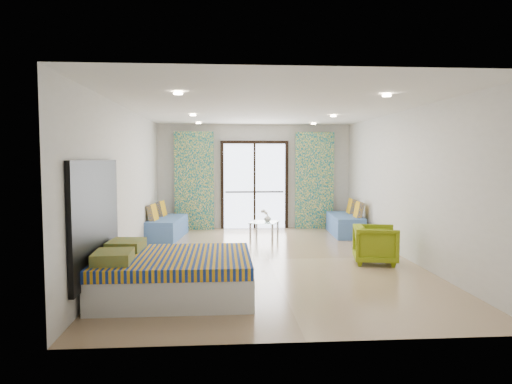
{
  "coord_description": "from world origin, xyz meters",
  "views": [
    {
      "loc": [
        -0.82,
        -8.1,
        1.82
      ],
      "look_at": [
        -0.16,
        0.98,
        1.15
      ],
      "focal_mm": 32.0,
      "sensor_mm": 36.0,
      "label": 1
    }
  ],
  "objects": [
    {
      "name": "floor",
      "position": [
        0.0,
        0.0,
        0.0
      ],
      "size": [
        5.0,
        7.5,
        0.01
      ],
      "primitive_type": null,
      "color": "#9A7C5C",
      "rests_on": "ground"
    },
    {
      "name": "vase",
      "position": [
        0.19,
        2.14,
        0.47
      ],
      "size": [
        0.18,
        0.19,
        0.16
      ],
      "primitive_type": "imported",
      "rotation": [
        0.0,
        0.0,
        -0.15
      ],
      "color": "white",
      "rests_on": "coffee_table"
    },
    {
      "name": "downlight_a",
      "position": [
        -1.4,
        -2.0,
        2.67
      ],
      "size": [
        0.12,
        0.12,
        0.02
      ],
      "primitive_type": "cylinder",
      "color": "#FFE0B2",
      "rests_on": "ceiling"
    },
    {
      "name": "switch_plate",
      "position": [
        -2.47,
        -0.86,
        1.05
      ],
      "size": [
        0.02,
        0.1,
        0.1
      ],
      "primitive_type": "cube",
      "color": "silver",
      "rests_on": "wall_left"
    },
    {
      "name": "ceiling",
      "position": [
        0.0,
        0.0,
        2.7
      ],
      "size": [
        5.0,
        7.5,
        0.01
      ],
      "primitive_type": null,
      "color": "silver",
      "rests_on": "ground"
    },
    {
      "name": "armchair",
      "position": [
        1.82,
        -0.45,
        0.36
      ],
      "size": [
        0.79,
        0.83,
        0.73
      ],
      "primitive_type": "imported",
      "rotation": [
        0.0,
        0.0,
        1.37
      ],
      "color": "#839813",
      "rests_on": "floor"
    },
    {
      "name": "daybed_left",
      "position": [
        -2.11,
        2.39,
        0.25
      ],
      "size": [
        0.83,
        1.72,
        0.82
      ],
      "rotation": [
        0.0,
        0.0,
        -0.12
      ],
      "color": "#486DAC",
      "rests_on": "floor"
    },
    {
      "name": "curtain_left",
      "position": [
        -1.55,
        3.57,
        1.25
      ],
      "size": [
        1.0,
        0.1,
        2.5
      ],
      "primitive_type": "cube",
      "color": "silver",
      "rests_on": "floor"
    },
    {
      "name": "downlight_c",
      "position": [
        -1.4,
        1.0,
        2.67
      ],
      "size": [
        0.12,
        0.12,
        0.02
      ],
      "primitive_type": "cylinder",
      "color": "#FFE0B2",
      "rests_on": "ceiling"
    },
    {
      "name": "wall_right",
      "position": [
        2.5,
        0.0,
        1.35
      ],
      "size": [
        0.01,
        7.5,
        2.7
      ],
      "primitive_type": null,
      "color": "silver",
      "rests_on": "ground"
    },
    {
      "name": "balcony_door",
      "position": [
        0.0,
        3.72,
        1.26
      ],
      "size": [
        1.76,
        0.08,
        2.28
      ],
      "color": "black",
      "rests_on": "floor"
    },
    {
      "name": "wall_front",
      "position": [
        0.0,
        -3.75,
        1.35
      ],
      "size": [
        5.0,
        0.01,
        2.7
      ],
      "primitive_type": null,
      "color": "silver",
      "rests_on": "ground"
    },
    {
      "name": "balcony_rail",
      "position": [
        0.0,
        3.73,
        0.95
      ],
      "size": [
        1.52,
        0.03,
        0.04
      ],
      "primitive_type": "cube",
      "color": "#595451",
      "rests_on": "balcony_door"
    },
    {
      "name": "wall_left",
      "position": [
        -2.5,
        0.0,
        1.35
      ],
      "size": [
        0.01,
        7.5,
        2.7
      ],
      "primitive_type": null,
      "color": "silver",
      "rests_on": "ground"
    },
    {
      "name": "downlight_e",
      "position": [
        -1.4,
        3.0,
        2.67
      ],
      "size": [
        0.12,
        0.12,
        0.02
      ],
      "primitive_type": "cylinder",
      "color": "#FFE0B2",
      "rests_on": "ceiling"
    },
    {
      "name": "curtain_right",
      "position": [
        1.55,
        3.57,
        1.25
      ],
      "size": [
        1.0,
        0.1,
        2.5
      ],
      "primitive_type": "cube",
      "color": "silver",
      "rests_on": "floor"
    },
    {
      "name": "coffee_table",
      "position": [
        0.11,
        2.12,
        0.34
      ],
      "size": [
        0.75,
        0.75,
        0.67
      ],
      "rotation": [
        0.0,
        0.0,
        -0.35
      ],
      "color": "silver",
      "rests_on": "floor"
    },
    {
      "name": "downlight_f",
      "position": [
        1.4,
        3.0,
        2.67
      ],
      "size": [
        0.12,
        0.12,
        0.02
      ],
      "primitive_type": "cylinder",
      "color": "#FFE0B2",
      "rests_on": "ceiling"
    },
    {
      "name": "bed",
      "position": [
        -1.48,
        -2.11,
        0.29
      ],
      "size": [
        1.99,
        1.62,
        0.69
      ],
      "color": "silver",
      "rests_on": "floor"
    },
    {
      "name": "downlight_d",
      "position": [
        1.4,
        1.0,
        2.67
      ],
      "size": [
        0.12,
        0.12,
        0.02
      ],
      "primitive_type": "cylinder",
      "color": "#FFE0B2",
      "rests_on": "ceiling"
    },
    {
      "name": "headboard",
      "position": [
        -2.46,
        -2.11,
        1.05
      ],
      "size": [
        0.06,
        2.1,
        1.5
      ],
      "primitive_type": "cube",
      "color": "black",
      "rests_on": "floor"
    },
    {
      "name": "downlight_b",
      "position": [
        1.4,
        -2.0,
        2.67
      ],
      "size": [
        0.12,
        0.12,
        0.02
      ],
      "primitive_type": "cylinder",
      "color": "#FFE0B2",
      "rests_on": "ceiling"
    },
    {
      "name": "wall_back",
      "position": [
        0.0,
        3.75,
        1.35
      ],
      "size": [
        5.0,
        0.01,
        2.7
      ],
      "primitive_type": null,
      "color": "silver",
      "rests_on": "ground"
    },
    {
      "name": "daybed_right",
      "position": [
        2.12,
        2.56,
        0.26
      ],
      "size": [
        0.76,
        1.72,
        0.83
      ],
      "rotation": [
        0.0,
        0.0,
        -0.07
      ],
      "color": "#486DAC",
      "rests_on": "floor"
    }
  ]
}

